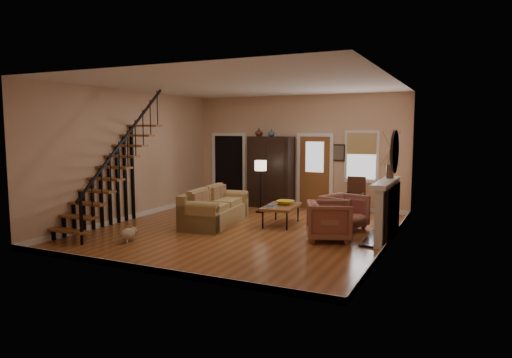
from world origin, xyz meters
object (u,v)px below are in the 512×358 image
at_px(sofa, 215,208).
at_px(floor_lamp, 261,187).
at_px(armchair_right, 344,212).
at_px(armoire, 271,172).
at_px(coffee_table, 281,215).
at_px(armchair_left, 329,221).
at_px(side_chair, 354,196).

xyz_separation_m(sofa, floor_lamp, (0.33, 1.93, 0.31)).
bearing_deg(armchair_right, armoire, 72.25).
bearing_deg(coffee_table, armchair_left, -33.81).
relative_size(sofa, armchair_left, 2.46).
bearing_deg(armoire, side_chair, -4.48).
bearing_deg(armoire, sofa, -94.55).
xyz_separation_m(armchair_right, side_chair, (-0.21, 1.89, 0.10)).
bearing_deg(side_chair, armchair_right, -83.82).
xyz_separation_m(armchair_left, side_chair, (-0.18, 3.06, 0.10)).
bearing_deg(sofa, side_chair, 36.93).
bearing_deg(coffee_table, floor_lamp, 131.32).
height_order(sofa, armchair_right, sofa).
bearing_deg(armchair_right, side_chair, 25.65).
xyz_separation_m(armchair_right, floor_lamp, (-2.65, 1.13, 0.32)).
distance_m(floor_lamp, side_chair, 2.57).
distance_m(armoire, coffee_table, 2.71).
xyz_separation_m(armoire, side_chair, (2.55, -0.20, -0.54)).
bearing_deg(sofa, armchair_right, 7.88).
bearing_deg(floor_lamp, armchair_right, -23.03).
distance_m(armchair_left, armchair_right, 1.17).
relative_size(coffee_table, armchair_left, 1.39).
distance_m(armchair_left, side_chair, 3.06).
relative_size(coffee_table, armchair_right, 1.40).
xyz_separation_m(coffee_table, armchair_left, (1.48, -0.99, 0.17)).
bearing_deg(armchair_left, floor_lamp, 27.51).
bearing_deg(floor_lamp, armchair_left, -41.12).
distance_m(armchair_right, floor_lamp, 2.90).
bearing_deg(sofa, armoire, 78.25).
height_order(floor_lamp, side_chair, floor_lamp).
bearing_deg(coffee_table, armchair_right, 6.46).
distance_m(armchair_right, side_chair, 1.91).
bearing_deg(floor_lamp, armoire, 96.04).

